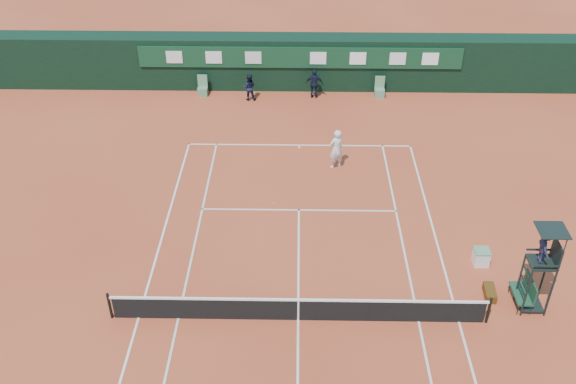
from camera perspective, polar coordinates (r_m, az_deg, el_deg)
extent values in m
plane|color=#C14D2D|center=(22.37, 0.91, -11.29)|extent=(90.00, 90.00, 0.00)
cube|color=white|center=(31.84, 1.01, 4.19)|extent=(11.05, 0.08, 0.01)
cube|color=silver|center=(23.05, 14.94, -11.08)|extent=(0.08, 23.85, 0.01)
cube|color=white|center=(23.02, -13.13, -10.81)|extent=(0.08, 23.85, 0.01)
cube|color=silver|center=(22.76, 11.53, -11.19)|extent=(0.08, 23.85, 0.01)
cube|color=silver|center=(22.73, -9.72, -10.98)|extent=(0.08, 23.85, 0.01)
cube|color=silver|center=(27.23, 0.98, -1.61)|extent=(8.31, 0.08, 0.01)
cube|color=silver|center=(22.37, 0.91, -11.27)|extent=(0.08, 12.88, 0.01)
cube|color=silver|center=(31.71, 1.01, 4.06)|extent=(0.08, 0.30, 0.01)
cube|color=black|center=(22.06, 0.92, -10.47)|extent=(12.60, 0.04, 0.90)
cube|color=white|center=(21.72, 0.93, -9.57)|extent=(12.80, 0.06, 0.08)
cube|color=white|center=(22.05, 0.92, -10.45)|extent=(0.06, 0.05, 0.92)
cylinder|color=black|center=(22.92, 17.40, -10.03)|extent=(0.10, 0.10, 1.10)
cylinder|color=black|center=(22.88, -15.56, -9.71)|extent=(0.10, 0.10, 1.10)
cube|color=black|center=(37.33, 1.07, 11.48)|extent=(40.00, 1.50, 3.00)
cube|color=#103B22|center=(36.35, 1.08, 11.86)|extent=(18.00, 0.10, 1.20)
cube|color=silver|center=(36.94, -10.08, 11.72)|extent=(0.90, 0.04, 0.70)
cube|color=silver|center=(36.59, -6.62, 11.79)|extent=(0.90, 0.04, 0.70)
cube|color=silver|center=(36.37, -3.11, 11.83)|extent=(0.90, 0.04, 0.70)
cube|color=white|center=(36.30, 2.69, 11.80)|extent=(0.90, 0.04, 0.70)
cube|color=white|center=(36.43, 6.23, 11.72)|extent=(0.90, 0.04, 0.70)
cube|color=white|center=(36.69, 9.72, 11.60)|extent=(0.90, 0.04, 0.70)
cube|color=white|center=(37.01, 12.53, 11.47)|extent=(0.90, 0.04, 0.70)
cube|color=#56845B|center=(37.06, -7.59, 8.86)|extent=(0.55, 0.50, 0.46)
cube|color=#5A8966|center=(37.02, -7.61, 9.80)|extent=(0.55, 0.06, 0.70)
cube|color=#598866|center=(36.95, 8.13, 8.72)|extent=(0.55, 0.50, 0.46)
cube|color=#58865C|center=(36.90, 8.16, 9.67)|extent=(0.55, 0.06, 0.70)
cylinder|color=black|center=(23.26, 20.43, -8.48)|extent=(0.07, 0.07, 2.00)
cylinder|color=black|center=(23.81, 19.90, -7.18)|extent=(0.07, 0.07, 2.00)
cylinder|color=black|center=(23.54, 22.28, -8.40)|extent=(0.07, 0.07, 2.00)
cylinder|color=black|center=(24.09, 21.72, -7.12)|extent=(0.07, 0.07, 2.00)
cube|color=black|center=(23.02, 21.61, -5.85)|extent=(0.85, 0.85, 0.08)
cube|color=black|center=(22.92, 22.76, -5.04)|extent=(0.06, 0.85, 0.80)
cube|color=black|center=(22.60, 22.03, -6.13)|extent=(0.85, 0.05, 0.06)
cube|color=black|center=(23.20, 21.42, -4.79)|extent=(0.85, 0.05, 0.06)
cylinder|color=black|center=(22.37, 23.33, -4.79)|extent=(0.04, 0.04, 1.00)
cylinder|color=black|center=(22.95, 22.71, -3.54)|extent=(0.04, 0.04, 1.00)
cube|color=black|center=(22.25, 22.46, -3.16)|extent=(0.95, 0.95, 0.04)
cube|color=black|center=(24.22, 20.67, -9.29)|extent=(0.80, 0.80, 0.05)
cube|color=black|center=(23.92, 19.88, -8.90)|extent=(0.04, 0.80, 0.04)
cube|color=black|center=(23.66, 20.07, -8.18)|extent=(0.04, 0.80, 0.04)
cube|color=black|center=(23.41, 20.26, -7.46)|extent=(0.04, 0.80, 0.04)
cube|color=black|center=(23.16, 20.45, -6.72)|extent=(0.04, 0.80, 0.04)
imported|color=black|center=(22.60, 21.85, -4.54)|extent=(0.47, 0.82, 1.28)
cube|color=#1B432C|center=(24.06, 20.02, -8.48)|extent=(0.55, 1.20, 0.08)
cube|color=#173924|center=(23.92, 20.76, -7.84)|extent=(0.06, 1.20, 0.60)
cylinder|color=black|center=(23.77, 19.75, -9.83)|extent=(0.04, 0.04, 0.41)
cylinder|color=black|center=(23.92, 20.77, -9.78)|extent=(0.04, 0.04, 0.41)
cylinder|color=black|center=(24.53, 19.07, -8.06)|extent=(0.04, 0.04, 0.41)
cylinder|color=black|center=(24.67, 20.05, -8.02)|extent=(0.04, 0.04, 0.41)
cube|color=black|center=(24.19, 17.48, -8.52)|extent=(0.44, 0.88, 0.32)
cube|color=white|center=(25.40, 16.79, -5.59)|extent=(0.55, 0.55, 0.60)
cube|color=#5F9266|center=(25.20, 16.90, -5.03)|extent=(0.57, 0.57, 0.05)
sphere|color=#BACE2F|center=(27.58, -1.26, -1.02)|extent=(0.07, 0.07, 0.07)
imported|color=white|center=(29.66, 4.31, 3.83)|extent=(0.85, 0.75, 1.96)
imported|color=black|center=(36.06, -3.47, 9.29)|extent=(0.77, 0.61, 1.53)
imported|color=black|center=(36.24, 2.37, 9.59)|extent=(1.02, 0.51, 1.68)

